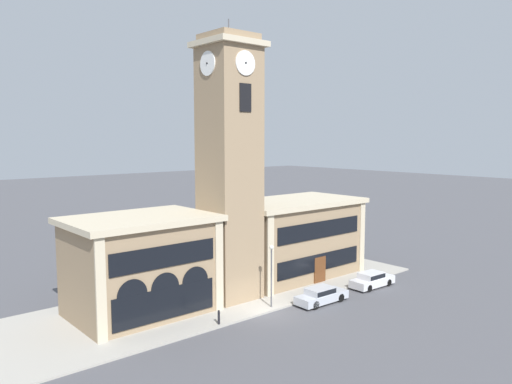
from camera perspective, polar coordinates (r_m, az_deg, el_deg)
ground_plane at (r=40.11m, az=1.42°, el=-13.69°), size 300.00×300.00×0.00m
sidewalk_kerb at (r=44.46m, az=-3.87°, el=-11.59°), size 39.29×11.98×0.15m
clock_tower at (r=41.53m, az=-3.05°, el=2.61°), size 4.82×4.82×23.19m
town_hall_left_wing at (r=39.86m, az=-13.00°, el=-8.15°), size 11.02×7.88×7.69m
town_hall_right_wing at (r=49.52m, az=4.22°, el=-5.24°), size 13.99×7.88×7.61m
parked_car_near at (r=42.43m, az=7.45°, el=-11.58°), size 4.87×1.85×1.37m
parked_car_mid at (r=47.62m, az=13.10°, el=-9.70°), size 4.65×1.87×1.40m
street_lamp at (r=40.07m, az=1.77°, el=-8.43°), size 0.36×0.36×5.05m
bollard at (r=37.46m, az=-4.27°, el=-14.09°), size 0.18×0.18×1.06m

